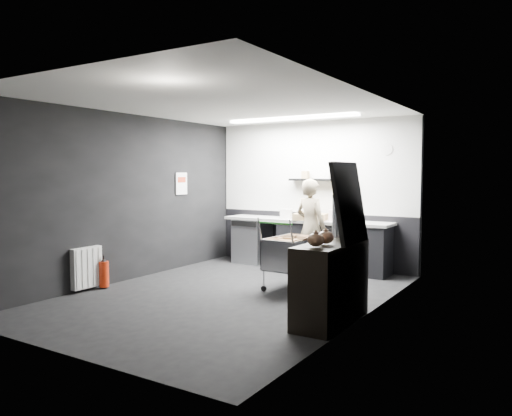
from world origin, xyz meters
The scene contains 22 objects.
floor centered at (0.00, 0.00, 0.00)m, with size 5.50×5.50×0.00m, color black.
ceiling centered at (0.00, 0.00, 2.70)m, with size 5.50×5.50×0.00m, color silver.
wall_back centered at (0.00, 2.75, 1.35)m, with size 5.50×5.50×0.00m, color black.
wall_front centered at (0.00, -2.75, 1.35)m, with size 5.50×5.50×0.00m, color black.
wall_left centered at (-2.00, 0.00, 1.35)m, with size 5.50×5.50×0.00m, color black.
wall_right centered at (2.00, 0.00, 1.35)m, with size 5.50×5.50×0.00m, color black.
kitchen_wall_panel centered at (0.00, 2.73, 1.85)m, with size 3.95×0.02×1.70m, color silver.
dado_panel centered at (0.00, 2.73, 0.50)m, with size 3.95×0.02×1.00m, color black.
floating_shelf centered at (0.20, 2.62, 1.62)m, with size 1.20×0.22×0.04m, color black.
wall_clock centered at (1.40, 2.72, 2.15)m, with size 0.20×0.20×0.03m, color silver.
poster centered at (-1.98, 1.30, 1.55)m, with size 0.02×0.30×0.40m, color white.
poster_red_band centered at (-1.98, 1.30, 1.62)m, with size 0.01×0.22×0.10m, color #B73116.
radiator centered at (-1.94, -0.90, 0.35)m, with size 0.10×0.50×0.60m, color silver.
ceiling_strip centered at (0.00, 1.85, 2.67)m, with size 2.40×0.20×0.04m, color white.
prep_counter centered at (0.14, 2.42, 0.46)m, with size 3.20×0.61×0.90m.
person centered at (0.33, 1.97, 0.82)m, with size 0.60×0.39×1.64m, color #BDB395.
shopping_cart centered at (0.55, 0.85, 0.50)m, with size 0.60×0.96×1.05m.
sideboard centered at (1.76, -0.41, 0.59)m, with size 0.53×1.25×1.87m.
fire_extinguisher centered at (-1.85, -0.65, 0.23)m, with size 0.15×0.15×0.48m.
cardboard_box centered at (0.13, 2.37, 0.96)m, with size 0.57×0.43×0.11m, color tan.
pink_tub centered at (0.56, 2.42, 1.00)m, with size 0.19×0.19×0.19m, color #F4D4D6.
white_container centered at (-0.37, 2.37, 0.99)m, with size 0.20×0.16×0.18m, color silver.
Camera 1 is at (4.04, -5.75, 1.74)m, focal length 35.00 mm.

